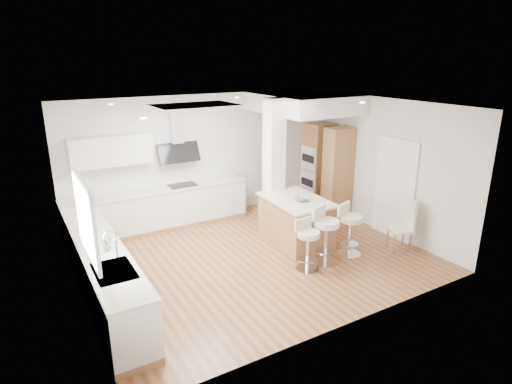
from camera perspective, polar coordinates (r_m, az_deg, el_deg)
ground at (r=8.11m, az=-0.38°, el=-8.59°), size 6.00×6.00×0.00m
ceiling at (r=8.11m, az=-0.38°, el=-8.59°), size 6.00×5.00×0.02m
wall_back at (r=9.77m, az=-7.80°, el=4.57°), size 6.00×0.04×2.80m
wall_left at (r=6.70m, az=-23.23°, el=-2.94°), size 0.04×5.00×2.80m
wall_right at (r=9.41m, az=15.63°, el=3.57°), size 0.04×5.00×2.80m
skylight at (r=7.51m, az=-8.11°, el=11.23°), size 4.10×2.10×0.06m
window_left at (r=5.76m, az=-21.86°, el=-2.92°), size 0.06×1.28×1.07m
doorway_right at (r=9.11m, az=17.99°, el=0.27°), size 0.05×1.00×2.10m
counter_left at (r=7.30m, az=-20.25°, el=-8.93°), size 0.63×4.50×1.35m
counter_back at (r=9.40m, az=-12.09°, el=-0.65°), size 3.62×0.63×2.50m
pillar at (r=8.91m, az=2.38°, el=3.44°), size 0.35×0.35×2.80m
soffit at (r=9.65m, az=6.35°, el=11.70°), size 1.78×2.20×0.40m
oven_column at (r=10.15m, az=9.25°, el=2.97°), size 0.63×1.21×2.10m
peninsula at (r=8.57m, az=5.33°, el=-3.79°), size 1.06×1.55×0.99m
bar_stool_a at (r=7.50m, az=6.87°, el=-6.66°), size 0.45×0.45×0.92m
bar_stool_b at (r=7.75m, az=9.22°, el=-5.34°), size 0.61×0.61×1.05m
bar_stool_c at (r=8.16m, az=12.35°, el=-4.58°), size 0.57×0.57×1.00m
dining_chair at (r=8.65m, az=19.28°, el=-3.96°), size 0.52×0.52×1.03m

